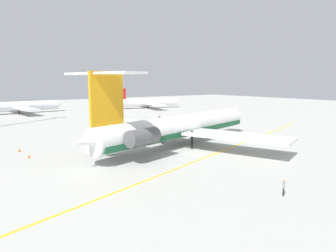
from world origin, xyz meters
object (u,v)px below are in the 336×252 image
(ground_crew_near_tail, at_px, (284,185))
(safety_cone_wingtip, at_px, (29,156))
(main_jetliner, at_px, (177,127))
(ground_crew_near_nose, at_px, (197,121))
(airliner_far_left, at_px, (21,106))
(ground_crew_starboard, at_px, (160,118))
(airliner_mid_left, at_px, (150,102))
(safety_cone_nose, at_px, (19,150))
(safety_cone_tail, at_px, (177,122))

(ground_crew_near_tail, xyz_separation_m, safety_cone_wingtip, (-17.14, 31.11, -0.81))
(main_jetliner, xyz_separation_m, ground_crew_near_nose, (19.53, 16.84, -2.27))
(airliner_far_left, relative_size, ground_crew_starboard, 17.00)
(main_jetliner, xyz_separation_m, airliner_far_left, (-11.03, 75.97, -0.83))
(ground_crew_starboard, bearing_deg, airliner_mid_left, -172.37)
(ground_crew_near_nose, distance_m, safety_cone_nose, 43.15)
(ground_crew_near_nose, relative_size, safety_cone_tail, 3.34)
(safety_cone_wingtip, bearing_deg, ground_crew_near_tail, -61.15)
(airliner_far_left, bearing_deg, safety_cone_wingtip, -105.54)
(ground_crew_near_tail, relative_size, ground_crew_starboard, 0.98)
(ground_crew_near_tail, height_order, safety_cone_wingtip, ground_crew_near_tail)
(main_jetliner, relative_size, safety_cone_tail, 77.51)
(ground_crew_near_tail, bearing_deg, safety_cone_wingtip, -161.07)
(ground_crew_starboard, relative_size, safety_cone_nose, 3.16)
(airliner_far_left, bearing_deg, ground_crew_near_tail, -92.89)
(ground_crew_starboard, xyz_separation_m, safety_cone_nose, (-39.12, -17.18, -0.83))
(main_jetliner, height_order, ground_crew_starboard, main_jetliner)
(main_jetliner, bearing_deg, ground_crew_near_tail, -117.64)
(safety_cone_tail, bearing_deg, airliner_far_left, 119.19)
(main_jetliner, xyz_separation_m, ground_crew_near_tail, (-5.81, -24.95, -2.35))
(ground_crew_near_tail, bearing_deg, ground_crew_near_nose, 138.85)
(ground_crew_near_tail, relative_size, safety_cone_tail, 3.11)
(airliner_far_left, height_order, ground_crew_near_nose, airliner_far_left)
(airliner_far_left, height_order, ground_crew_starboard, airliner_far_left)
(main_jetliner, relative_size, airliner_far_left, 1.44)
(main_jetliner, relative_size, safety_cone_wingtip, 77.51)
(ground_crew_near_nose, xyz_separation_m, ground_crew_starboard, (-3.69, 11.79, -0.06))
(ground_crew_starboard, xyz_separation_m, safety_cone_tail, (2.37, -5.01, -0.83))
(safety_cone_nose, bearing_deg, airliner_far_left, 79.25)
(ground_crew_near_tail, bearing_deg, airliner_mid_left, 145.08)
(airliner_far_left, distance_m, safety_cone_tail, 60.02)
(airliner_mid_left, distance_m, safety_cone_nose, 82.66)
(airliner_far_left, xyz_separation_m, airliner_mid_left, (48.38, -8.38, -0.12))
(main_jetliner, bearing_deg, ground_crew_near_nose, 26.23)
(main_jetliner, bearing_deg, safety_cone_nose, 139.27)
(airliner_far_left, relative_size, safety_cone_wingtip, 53.77)
(ground_crew_starboard, distance_m, safety_cone_nose, 42.73)
(main_jetliner, xyz_separation_m, ground_crew_starboard, (15.84, 28.63, -2.33))
(safety_cone_wingtip, bearing_deg, safety_cone_tail, 22.97)
(ground_crew_near_nose, bearing_deg, safety_cone_tail, -40.98)
(safety_cone_wingtip, bearing_deg, airliner_mid_left, 45.53)
(safety_cone_tail, bearing_deg, safety_cone_nose, -163.65)
(airliner_mid_left, xyz_separation_m, safety_cone_wingtip, (-60.30, -61.42, -2.21))
(main_jetliner, bearing_deg, airliner_far_left, 83.72)
(safety_cone_wingtip, bearing_deg, safety_cone_nose, 93.53)
(main_jetliner, relative_size, ground_crew_near_nose, 23.21)
(main_jetliner, distance_m, safety_cone_wingtip, 23.97)
(airliner_mid_left, height_order, ground_crew_starboard, airliner_mid_left)
(airliner_mid_left, xyz_separation_m, ground_crew_near_tail, (-43.15, -92.54, -1.40))
(airliner_mid_left, relative_size, ground_crew_near_nose, 15.31)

